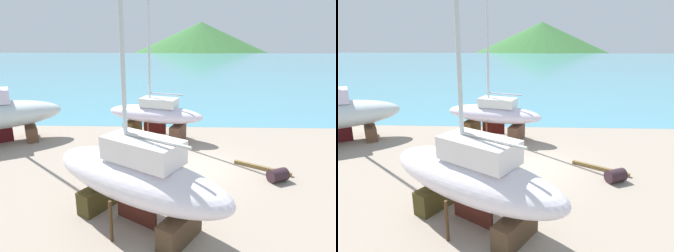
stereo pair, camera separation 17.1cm
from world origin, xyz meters
The scene contains 7 objects.
ground_plane centered at (0.00, -2.76, 0.00)m, with size 43.78×43.78×0.00m, color gray.
sea_water centered at (0.00, 57.83, 0.00)m, with size 175.11×100.44×0.01m, color teal.
headland_hill centered at (9.42, 134.30, 0.00)m, with size 113.80×113.80×25.36m, color #356A33.
sailboat_small_center centered at (-2.62, 5.01, 1.70)m, with size 7.13×4.10×11.47m.
sailboat_far_slipway centered at (-2.56, -5.19, 1.94)m, with size 7.89×6.27×11.78m.
barrel_rust_mid centered at (3.90, -1.49, 0.33)m, with size 0.65×0.65×0.91m, color #311F25.
timber_long_aft centered at (3.49, -0.15, 0.09)m, with size 3.07×0.19×0.19m, color brown.
Camera 1 is at (-1.04, -15.35, 6.94)m, focal length 32.70 mm.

